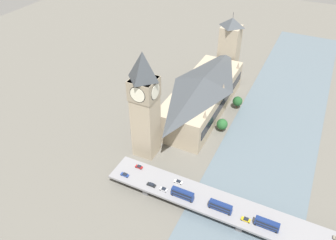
{
  "coord_description": "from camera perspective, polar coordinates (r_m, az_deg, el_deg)",
  "views": [
    {
      "loc": [
        -43.84,
        172.07,
        133.77
      ],
      "look_at": [
        23.39,
        34.72,
        18.34
      ],
      "focal_mm": 35.0,
      "sensor_mm": 36.0,
      "label": 1
    }
  ],
  "objects": [
    {
      "name": "ground_plane",
      "position": [
        222.32,
        9.39,
        -0.53
      ],
      "size": [
        600.0,
        600.0,
        0.0
      ],
      "primitive_type": "plane",
      "color": "#605E56"
    },
    {
      "name": "river_water",
      "position": [
        218.1,
        17.76,
        -2.85
      ],
      "size": [
        55.16,
        360.0,
        0.3
      ],
      "primitive_type": "cube",
      "color": "slate",
      "rests_on": "ground_plane"
    },
    {
      "name": "parliament_hall",
      "position": [
        225.35,
        6.07,
        4.46
      ],
      "size": [
        30.21,
        88.38,
        26.5
      ],
      "color": "tan",
      "rests_on": "ground_plane"
    },
    {
      "name": "clock_tower",
      "position": [
        176.72,
        -4.08,
        2.92
      ],
      "size": [
        13.87,
        13.87,
        65.13
      ],
      "color": "tan",
      "rests_on": "ground_plane"
    },
    {
      "name": "victoria_tower",
      "position": [
        267.02,
        10.62,
        12.19
      ],
      "size": [
        14.59,
        14.59,
        52.45
      ],
      "color": "tan",
      "rests_on": "ground_plane"
    },
    {
      "name": "road_bridge",
      "position": [
        165.46,
        13.05,
        -15.73
      ],
      "size": [
        142.32,
        16.96,
        5.55
      ],
      "color": "slate",
      "rests_on": "ground_plane"
    },
    {
      "name": "double_decker_bus_lead",
      "position": [
        164.52,
        2.55,
        -12.72
      ],
      "size": [
        11.73,
        2.54,
        4.98
      ],
      "color": "navy",
      "rests_on": "road_bridge"
    },
    {
      "name": "double_decker_bus_mid",
      "position": [
        160.35,
        16.87,
        -16.93
      ],
      "size": [
        11.08,
        2.59,
        4.57
      ],
      "color": "navy",
      "rests_on": "road_bridge"
    },
    {
      "name": "double_decker_bus_rear",
      "position": [
        161.54,
        9.12,
        -14.64
      ],
      "size": [
        11.26,
        2.51,
        4.86
      ],
      "color": "navy",
      "rests_on": "road_bridge"
    },
    {
      "name": "car_northbound_lead",
      "position": [
        168.92,
        -0.77,
        -11.97
      ],
      "size": [
        4.03,
        1.92,
        1.43
      ],
      "color": "silver",
      "rests_on": "road_bridge"
    },
    {
      "name": "car_northbound_mid",
      "position": [
        161.67,
        13.41,
        -16.5
      ],
      "size": [
        4.27,
        1.93,
        1.48
      ],
      "color": "gold",
      "rests_on": "road_bridge"
    },
    {
      "name": "car_southbound_lead",
      "position": [
        177.13,
        -7.53,
        -9.42
      ],
      "size": [
        4.48,
        1.89,
        1.43
      ],
      "color": "navy",
      "rests_on": "road_bridge"
    },
    {
      "name": "car_southbound_mid",
      "position": [
        180.42,
        -5.06,
        -8.12
      ],
      "size": [
        4.09,
        1.83,
        1.41
      ],
      "color": "maroon",
      "rests_on": "road_bridge"
    },
    {
      "name": "car_southbound_tail",
      "position": [
        171.22,
        -2.91,
        -11.19
      ],
      "size": [
        4.78,
        1.89,
        1.29
      ],
      "color": "black",
      "rests_on": "road_bridge"
    },
    {
      "name": "car_southbound_extra",
      "position": [
        172.41,
        1.81,
        -10.7
      ],
      "size": [
        4.54,
        1.78,
        1.34
      ],
      "color": "silver",
      "rests_on": "road_bridge"
    },
    {
      "name": "tree_embankment_near",
      "position": [
        212.54,
        9.4,
        -0.73
      ],
      "size": [
        7.1,
        7.1,
        8.87
      ],
      "color": "brown",
      "rests_on": "ground_plane"
    },
    {
      "name": "tree_embankment_mid",
      "position": [
        235.21,
        12.02,
        3.21
      ],
      "size": [
        6.82,
        6.82,
        9.35
      ],
      "color": "brown",
      "rests_on": "ground_plane"
    }
  ]
}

